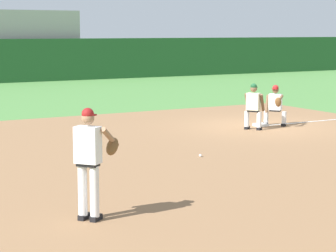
# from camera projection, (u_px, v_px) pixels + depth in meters

# --- Properties ---
(ground_plane) EXTENTS (160.00, 160.00, 0.00)m
(ground_plane) POSITION_uv_depth(u_px,v_px,m) (261.00, 126.00, 21.29)
(ground_plane) COLOR #518942
(infield_dirt_patch) EXTENTS (18.00, 18.00, 0.01)m
(infield_dirt_patch) POSITION_uv_depth(u_px,v_px,m) (203.00, 158.00, 16.00)
(infield_dirt_patch) COLOR #936B47
(infield_dirt_patch) RESTS_ON ground
(first_base_bag) EXTENTS (0.38, 0.38, 0.09)m
(first_base_bag) POSITION_uv_depth(u_px,v_px,m) (261.00, 125.00, 21.28)
(first_base_bag) COLOR white
(first_base_bag) RESTS_ON ground
(baseball) EXTENTS (0.07, 0.07, 0.07)m
(baseball) POSITION_uv_depth(u_px,v_px,m) (200.00, 156.00, 16.10)
(baseball) COLOR white
(baseball) RESTS_ON ground
(pitcher) EXTENTS (0.85, 0.57, 1.86)m
(pitcher) POSITION_uv_depth(u_px,v_px,m) (90.00, 157.00, 10.59)
(pitcher) COLOR black
(pitcher) RESTS_ON ground
(first_baseman) EXTENTS (0.79, 1.06, 1.34)m
(first_baseman) POSITION_uv_depth(u_px,v_px,m) (275.00, 104.00, 21.27)
(first_baseman) COLOR black
(first_baseman) RESTS_ON ground
(baserunner) EXTENTS (0.64, 0.68, 1.46)m
(baserunner) POSITION_uv_depth(u_px,v_px,m) (253.00, 105.00, 20.44)
(baserunner) COLOR black
(baserunner) RESTS_ON ground
(outfield_wall) EXTENTS (48.00, 0.50, 2.60)m
(outfield_wall) POSITION_uv_depth(u_px,v_px,m) (42.00, 60.00, 40.09)
(outfield_wall) COLOR #1E4C23
(outfield_wall) RESTS_ON ground
(stadium_seating_block) EXTENTS (5.69, 3.35, 4.35)m
(stadium_seating_block) POSITION_uv_depth(u_px,v_px,m) (29.00, 45.00, 42.10)
(stadium_seating_block) COLOR gray
(stadium_seating_block) RESTS_ON ground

